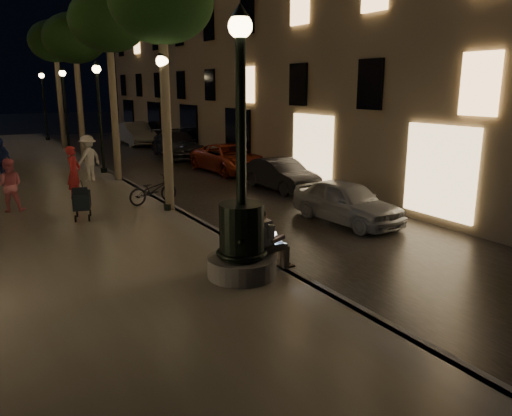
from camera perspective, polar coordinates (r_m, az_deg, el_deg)
ground at (r=22.43m, az=-15.58°, el=3.12°), size 120.00×120.00×0.00m
cobble_lane at (r=23.35m, az=-8.46°, el=3.91°), size 6.00×45.00×0.02m
promenade at (r=21.76m, az=-25.79°, el=2.20°), size 8.00×45.00×0.20m
curb_strip at (r=22.41m, az=-15.59°, el=3.38°), size 0.25×45.00×0.20m
building_right at (r=29.13m, az=2.29°, el=20.77°), size 8.00×36.00×15.00m
fountain_lamppost at (r=9.92m, az=-1.66°, el=-2.26°), size 1.40×1.40×5.21m
seated_man_laptop at (r=10.30m, az=1.34°, el=-3.43°), size 0.96×0.32×1.33m
tree_near at (r=15.49m, az=-10.76°, el=22.04°), size 3.00×3.00×7.30m
tree_second at (r=21.19m, az=-16.54°, el=19.70°), size 3.00×3.00×7.40m
tree_third at (r=26.97m, az=-20.03°, el=17.64°), size 3.00×3.00×7.20m
tree_far at (r=32.89m, az=-22.01°, el=17.15°), size 3.00×3.00×7.50m
lamp_curb_a at (r=15.32m, az=-10.43°, el=10.88°), size 0.36×0.36×4.81m
lamp_curb_b at (r=22.99m, az=-17.51°, el=11.38°), size 0.36×0.36×4.81m
lamp_curb_c at (r=30.82m, az=-21.02°, el=11.56°), size 0.36×0.36×4.81m
lamp_curb_d at (r=38.73m, az=-23.11°, el=11.65°), size 0.36×0.36×4.81m
stroller at (r=15.14m, az=-19.29°, el=0.81°), size 0.65×1.10×1.11m
car_front at (r=14.96m, az=10.34°, el=0.73°), size 1.76×3.80×1.26m
car_second at (r=19.37m, az=2.87°, el=3.83°), size 1.41×3.73×1.22m
car_third at (r=23.44m, az=-3.02°, el=5.67°), size 2.29×4.76×1.31m
car_rear at (r=28.88m, az=-9.03°, el=7.21°), size 2.53×5.21×1.46m
car_fifth at (r=35.61m, az=-13.57°, el=8.27°), size 1.76×4.70×1.53m
pedestrian_red at (r=18.12m, az=-20.10°, el=3.86°), size 0.72×0.78×1.78m
pedestrian_pink at (r=16.94m, az=-26.37°, el=2.35°), size 0.93×0.80×1.63m
pedestrian_white at (r=21.27m, az=-18.62°, el=5.42°), size 1.37×1.22×1.85m
pedestrian_blue at (r=22.31m, az=-27.11°, el=4.91°), size 0.95×1.11×1.78m
bicycle at (r=16.62m, az=-11.67°, el=2.03°), size 1.78×0.86×0.90m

